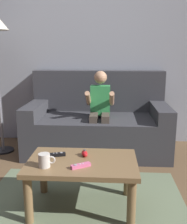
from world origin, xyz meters
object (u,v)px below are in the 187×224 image
at_px(game_remote_black_near_edge, 56,155).
at_px(nunchuk_red, 85,153).
at_px(coffee_table, 82,169).
at_px(game_remote_pink_far_corner, 81,166).
at_px(person_seated_on_couch, 100,108).
at_px(couch, 97,124).
at_px(coffee_mug, 45,160).

relative_size(game_remote_black_near_edge, nunchuk_red, 1.46).
bearing_deg(coffee_table, game_remote_pink_far_corner, -89.36).
relative_size(person_seated_on_couch, game_remote_black_near_edge, 6.55).
height_order(couch, game_remote_pink_far_corner, couch).
relative_size(person_seated_on_couch, nunchuk_red, 9.60).
relative_size(coffee_table, nunchuk_red, 8.06).
distance_m(couch, coffee_table, 1.22).
distance_m(game_remote_black_near_edge, game_remote_pink_far_corner, 0.28).
bearing_deg(couch, person_seated_on_couch, -78.50).
distance_m(nunchuk_red, game_remote_pink_far_corner, 0.20).
height_order(person_seated_on_couch, coffee_mug, person_seated_on_couch).
height_order(person_seated_on_couch, game_remote_black_near_edge, person_seated_on_couch).
xyz_separation_m(couch, nunchuk_red, (-0.04, -1.13, 0.09)).
bearing_deg(coffee_table, person_seated_on_couch, 85.18).
bearing_deg(game_remote_black_near_edge, couch, 77.48).
relative_size(person_seated_on_couch, coffee_mug, 8.02).
bearing_deg(nunchuk_red, coffee_mug, -140.60).
bearing_deg(nunchuk_red, person_seated_on_couch, 85.30).
height_order(coffee_table, coffee_mug, coffee_mug).
xyz_separation_m(person_seated_on_couch, coffee_mug, (-0.33, -1.15, -0.12)).
height_order(game_remote_black_near_edge, game_remote_pink_far_corner, same).
bearing_deg(coffee_mug, game_remote_black_near_edge, 78.09).
relative_size(couch, game_remote_black_near_edge, 11.12).
relative_size(nunchuk_red, game_remote_pink_far_corner, 0.71).
bearing_deg(game_remote_black_near_edge, person_seated_on_couch, 73.15).
bearing_deg(nunchuk_red, couch, 87.95).
bearing_deg(game_remote_black_near_edge, nunchuk_red, 4.89).
bearing_deg(couch, coffee_mug, -102.43).
bearing_deg(couch, game_remote_pink_far_corner, -92.10).
xyz_separation_m(person_seated_on_couch, game_remote_pink_far_corner, (-0.09, -1.15, -0.15)).
xyz_separation_m(coffee_table, game_remote_pink_far_corner, (0.00, -0.11, 0.08)).
height_order(person_seated_on_couch, game_remote_pink_far_corner, person_seated_on_couch).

